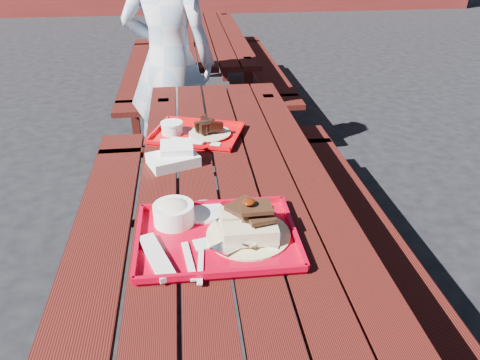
{
  "coord_description": "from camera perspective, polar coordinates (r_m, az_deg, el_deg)",
  "views": [
    {
      "loc": [
        -0.18,
        -1.6,
        1.62
      ],
      "look_at": [
        0.0,
        -0.15,
        0.82
      ],
      "focal_mm": 35.0,
      "sensor_mm": 36.0,
      "label": 1
    }
  ],
  "objects": [
    {
      "name": "picnic_table_far",
      "position": [
        4.53,
        -4.7,
        15.15
      ],
      "size": [
        1.41,
        2.4,
        0.75
      ],
      "color": "#4B130E",
      "rests_on": "ground"
    },
    {
      "name": "far_tray",
      "position": [
        2.19,
        -5.49,
        5.79
      ],
      "size": [
        0.48,
        0.42,
        0.07
      ],
      "color": "red",
      "rests_on": "picnic_table_near"
    },
    {
      "name": "near_tray",
      "position": [
        1.48,
        -2.94,
        -5.68
      ],
      "size": [
        0.5,
        0.43,
        0.16
      ],
      "color": "#B40018",
      "rests_on": "picnic_table_near"
    },
    {
      "name": "white_cloth",
      "position": [
        1.94,
        -8.03,
        2.86
      ],
      "size": [
        0.23,
        0.2,
        0.08
      ],
      "color": "white",
      "rests_on": "picnic_table_near"
    },
    {
      "name": "picnic_table_near",
      "position": [
        1.93,
        -0.54,
        -4.64
      ],
      "size": [
        1.41,
        2.4,
        0.75
      ],
      "color": "#4B130E",
      "rests_on": "ground"
    },
    {
      "name": "person",
      "position": [
        3.17,
        -8.61,
        13.97
      ],
      "size": [
        0.69,
        0.55,
        1.66
      ],
      "primitive_type": "imported",
      "rotation": [
        0.0,
        0.0,
        2.86
      ],
      "color": "#9BB9D2",
      "rests_on": "ground"
    },
    {
      "name": "ground",
      "position": [
        2.29,
        -0.48,
        -16.44
      ],
      "size": [
        60.0,
        60.0,
        0.0
      ],
      "primitive_type": "plane",
      "color": "black",
      "rests_on": "ground"
    }
  ]
}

